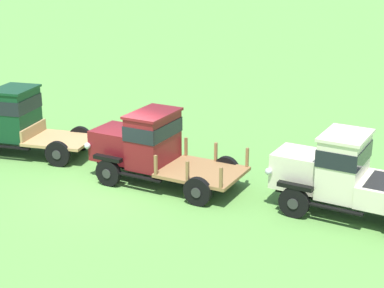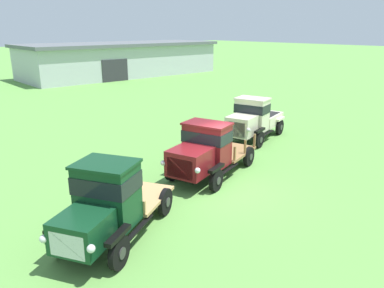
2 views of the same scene
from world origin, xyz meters
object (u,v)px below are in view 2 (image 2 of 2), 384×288
(vintage_truck_foreground_near, at_px, (106,203))
(vintage_truck_second_in_line, at_px, (205,151))
(vintage_truck_midrow_center, at_px, (253,119))
(farm_shed, at_px, (122,59))

(vintage_truck_foreground_near, distance_m, vintage_truck_second_in_line, 5.51)
(vintage_truck_midrow_center, bearing_deg, vintage_truck_foreground_near, -160.43)
(farm_shed, xyz_separation_m, vintage_truck_foreground_near, (-20.76, -32.93, -0.79))
(vintage_truck_midrow_center, bearing_deg, vintage_truck_second_in_line, -158.53)
(vintage_truck_second_in_line, relative_size, vintage_truck_midrow_center, 1.08)
(vintage_truck_foreground_near, bearing_deg, vintage_truck_second_in_line, 17.47)
(farm_shed, height_order, vintage_truck_foreground_near, farm_shed)
(farm_shed, relative_size, vintage_truck_foreground_near, 5.03)
(vintage_truck_second_in_line, bearing_deg, vintage_truck_midrow_center, 21.47)
(farm_shed, xyz_separation_m, vintage_truck_second_in_line, (-15.50, -31.28, -0.86))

